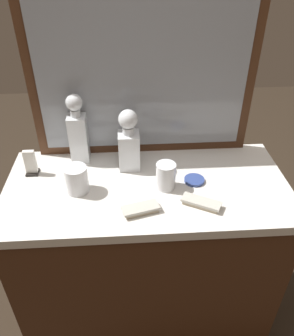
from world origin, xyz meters
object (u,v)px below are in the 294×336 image
object	(u,v)px
crystal_tumbler_far_left	(77,180)
porcelain_dish	(194,180)
crystal_decanter_far_right	(78,135)
silver_brush_front	(141,209)
napkin_holder	(31,164)
crystal_decanter_rear	(129,145)
crystal_tumbler_center	(166,177)
silver_brush_far_right	(201,203)

from	to	relation	value
crystal_tumbler_far_left	porcelain_dish	world-z (taller)	crystal_tumbler_far_left
crystal_decanter_far_right	porcelain_dish	xyz separation A→B (m)	(0.47, -0.19, -0.12)
porcelain_dish	silver_brush_front	bearing A→B (deg)	-143.63
crystal_decanter_far_right	crystal_tumbler_far_left	bearing A→B (deg)	-88.26
silver_brush_front	napkin_holder	bearing A→B (deg)	148.83
silver_brush_front	crystal_decanter_rear	bearing A→B (deg)	96.48
crystal_tumbler_center	porcelain_dish	xyz separation A→B (m)	(0.12, 0.03, -0.04)
porcelain_dish	silver_brush_far_right	bearing A→B (deg)	-90.72
silver_brush_far_right	napkin_holder	xyz separation A→B (m)	(-0.66, 0.25, 0.03)
crystal_tumbler_center	porcelain_dish	size ratio (longest dim) A/B	1.32
crystal_decanter_rear	crystal_tumbler_far_left	world-z (taller)	crystal_decanter_rear
porcelain_dish	napkin_holder	world-z (taller)	napkin_holder
crystal_decanter_rear	crystal_tumbler_center	xyz separation A→B (m)	(0.14, -0.15, -0.06)
crystal_tumbler_center	napkin_holder	size ratio (longest dim) A/B	0.99
crystal_decanter_rear	porcelain_dish	bearing A→B (deg)	-25.26
crystal_decanter_rear	napkin_holder	size ratio (longest dim) A/B	2.42
crystal_tumbler_far_left	napkin_holder	distance (m)	0.24
silver_brush_front	napkin_holder	xyz separation A→B (m)	(-0.44, 0.27, 0.03)
crystal_decanter_rear	crystal_tumbler_far_left	distance (m)	0.26
crystal_tumbler_far_left	silver_brush_far_right	world-z (taller)	crystal_tumbler_far_left
napkin_holder	crystal_tumbler_center	bearing A→B (deg)	-13.25
crystal_tumbler_center	silver_brush_front	world-z (taller)	crystal_tumbler_center
silver_brush_front	porcelain_dish	size ratio (longest dim) A/B	1.75
crystal_decanter_rear	porcelain_dish	size ratio (longest dim) A/B	3.24
crystal_decanter_rear	silver_brush_front	size ratio (longest dim) A/B	1.85
crystal_tumbler_center	silver_brush_far_right	bearing A→B (deg)	-44.73
silver_brush_far_right	silver_brush_front	size ratio (longest dim) A/B	1.06
crystal_decanter_far_right	crystal_tumbler_center	distance (m)	0.42
crystal_decanter_far_right	silver_brush_far_right	world-z (taller)	crystal_decanter_far_right
crystal_tumbler_far_left	silver_brush_front	size ratio (longest dim) A/B	0.76
crystal_decanter_rear	crystal_tumbler_center	size ratio (longest dim) A/B	2.45
crystal_decanter_rear	silver_brush_front	xyz separation A→B (m)	(0.03, -0.29, -0.09)
silver_brush_far_right	porcelain_dish	bearing A→B (deg)	89.28
crystal_decanter_rear	silver_brush_far_right	bearing A→B (deg)	-46.38
crystal_decanter_far_right	silver_brush_front	xyz separation A→B (m)	(0.25, -0.36, -0.11)
crystal_decanter_far_right	silver_brush_far_right	size ratio (longest dim) A/B	2.01
crystal_tumbler_far_left	silver_brush_front	xyz separation A→B (m)	(0.24, -0.14, -0.04)
silver_brush_far_right	porcelain_dish	world-z (taller)	silver_brush_far_right
crystal_tumbler_center	silver_brush_far_right	world-z (taller)	crystal_tumbler_center
porcelain_dish	crystal_decanter_far_right	bearing A→B (deg)	157.72
crystal_tumbler_center	silver_brush_front	distance (m)	0.18
crystal_decanter_far_right	crystal_tumbler_far_left	xyz separation A→B (m)	(0.01, -0.22, -0.07)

